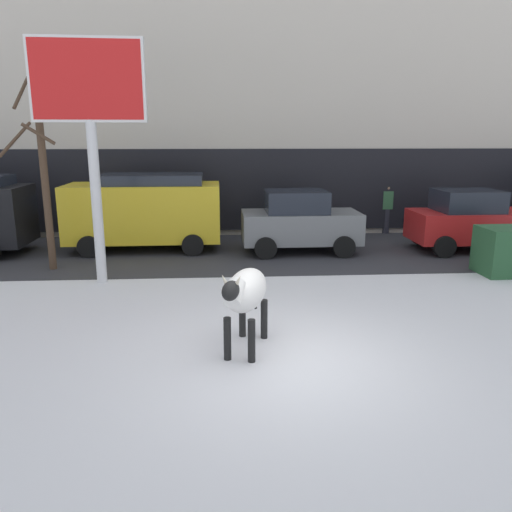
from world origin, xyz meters
TOP-DOWN VIEW (x-y plane):
  - ground_plane at (0.00, 0.00)m, footprint 120.00×120.00m
  - road_strip at (0.00, 7.66)m, footprint 60.00×5.60m
  - building_facade at (0.00, 13.35)m, footprint 44.00×6.10m
  - cow_holstein at (-0.60, 0.47)m, footprint 0.97×1.93m
  - billboard at (-3.88, 4.65)m, footprint 2.53×0.29m
  - car_yellow_van at (-3.32, 8.20)m, footprint 4.62×2.16m
  - car_grey_hatchback at (1.36, 7.57)m, footprint 3.52×1.96m
  - car_red_hatchback at (6.53, 7.42)m, footprint 3.52×1.96m
  - pedestrian_near_billboard at (-7.69, 10.35)m, footprint 0.36×0.24m
  - pedestrian_by_cars at (4.93, 10.35)m, footprint 0.36×0.24m
  - pedestrian_far_left at (-6.22, 10.35)m, footprint 0.36×0.24m
  - bare_tree_left_lot at (-5.51, 5.98)m, footprint 1.32×1.41m

SIDE VIEW (x-z plane):
  - ground_plane at x=0.00m, z-range 0.00..0.00m
  - road_strip at x=0.00m, z-range 0.00..0.01m
  - pedestrian_near_billboard at x=-7.69m, z-range 0.01..1.74m
  - pedestrian_by_cars at x=4.93m, z-range 0.01..1.74m
  - pedestrian_far_left at x=-6.22m, z-range 0.01..1.74m
  - car_grey_hatchback at x=1.36m, z-range 0.00..1.86m
  - car_red_hatchback at x=6.53m, z-range 0.00..1.86m
  - cow_holstein at x=-0.60m, z-range 0.23..1.77m
  - car_yellow_van at x=-3.32m, z-range 0.08..2.40m
  - bare_tree_left_lot at x=-5.51m, z-range 0.06..5.14m
  - billboard at x=-3.88m, z-range 1.53..7.09m
  - building_facade at x=0.00m, z-range -0.02..12.98m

